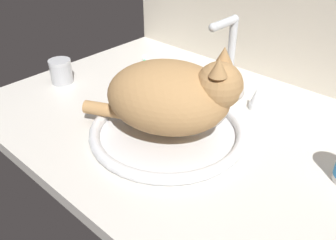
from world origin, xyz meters
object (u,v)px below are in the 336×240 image
(sink_basin, at_px, (168,131))
(cat, at_px, (175,96))
(metal_jar, at_px, (61,71))
(toothbrush, at_px, (144,68))
(faucet, at_px, (228,68))

(sink_basin, bearing_deg, cat, 25.84)
(sink_basin, xyz_separation_m, cat, (0.01, 0.01, 0.09))
(sink_basin, height_order, metal_jar, metal_jar)
(metal_jar, relative_size, toothbrush, 0.51)
(toothbrush, bearing_deg, cat, -33.39)
(cat, bearing_deg, sink_basin, -154.16)
(cat, height_order, toothbrush, cat)
(faucet, bearing_deg, cat, -86.22)
(sink_basin, distance_m, faucet, 0.24)
(sink_basin, distance_m, toothbrush, 0.37)
(cat, xyz_separation_m, toothbrush, (-0.31, 0.21, -0.10))
(faucet, distance_m, toothbrush, 0.31)
(cat, height_order, metal_jar, cat)
(sink_basin, height_order, faucet, faucet)
(faucet, bearing_deg, sink_basin, -90.00)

